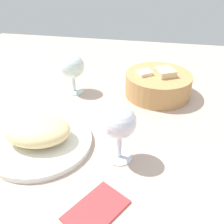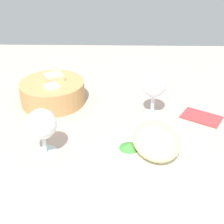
# 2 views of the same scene
# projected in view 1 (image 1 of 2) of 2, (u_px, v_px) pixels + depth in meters

# --- Properties ---
(ground_plane) EXTENTS (1.40, 1.40, 0.02)m
(ground_plane) POSITION_uv_depth(u_px,v_px,m) (101.00, 123.00, 0.70)
(ground_plane) COLOR #BA9F8F
(plate) EXTENTS (0.24, 0.24, 0.01)m
(plate) POSITION_uv_depth(u_px,v_px,m) (40.00, 142.00, 0.60)
(plate) COLOR white
(plate) RESTS_ON ground_plane
(omelette) EXTENTS (0.16, 0.12, 0.06)m
(omelette) POSITION_uv_depth(u_px,v_px,m) (38.00, 130.00, 0.58)
(omelette) COLOR beige
(omelette) RESTS_ON plate
(lettuce_garnish) EXTENTS (0.05, 0.05, 0.02)m
(lettuce_garnish) POSITION_uv_depth(u_px,v_px,m) (51.00, 122.00, 0.65)
(lettuce_garnish) COLOR #3B8435
(lettuce_garnish) RESTS_ON plate
(bread_basket) EXTENTS (0.20, 0.20, 0.09)m
(bread_basket) POSITION_uv_depth(u_px,v_px,m) (158.00, 84.00, 0.79)
(bread_basket) COLOR tan
(bread_basket) RESTS_ON ground_plane
(wine_glass_near) EXTENTS (0.07, 0.07, 0.13)m
(wine_glass_near) POSITION_uv_depth(u_px,v_px,m) (120.00, 125.00, 0.52)
(wine_glass_near) COLOR silver
(wine_glass_near) RESTS_ON ground_plane
(wine_glass_far) EXTENTS (0.07, 0.07, 0.12)m
(wine_glass_far) POSITION_uv_depth(u_px,v_px,m) (72.00, 68.00, 0.79)
(wine_glass_far) COLOR silver
(wine_glass_far) RESTS_ON ground_plane
(folded_napkin) EXTENTS (0.12, 0.13, 0.01)m
(folded_napkin) POSITION_uv_depth(u_px,v_px,m) (96.00, 209.00, 0.45)
(folded_napkin) COLOR red
(folded_napkin) RESTS_ON ground_plane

